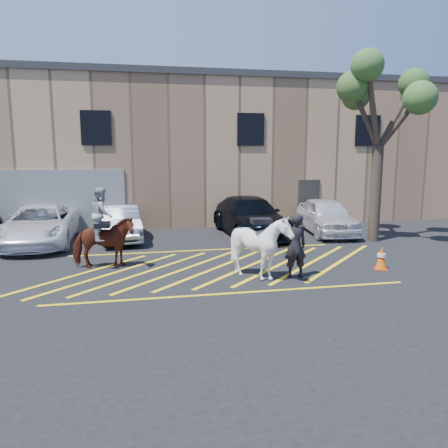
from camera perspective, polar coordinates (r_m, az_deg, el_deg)
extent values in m
plane|color=black|center=(13.97, -1.26, -5.45)|extent=(90.00, 90.00, 0.00)
imported|color=white|center=(18.41, -22.91, -0.13)|extent=(2.55, 5.47, 1.52)
imported|color=gray|center=(18.36, -13.43, 0.16)|extent=(1.86, 4.38, 1.40)
imported|color=black|center=(18.87, 3.41, 0.99)|extent=(2.63, 5.73, 1.62)
imported|color=white|center=(19.74, 13.22, 1.04)|extent=(2.35, 4.76, 1.56)
imported|color=black|center=(12.66, 9.29, -2.83)|extent=(0.69, 0.47, 1.86)
cube|color=tan|center=(25.39, -6.15, 9.24)|extent=(32.00, 10.00, 7.00)
cube|color=#2D2D30|center=(25.64, -6.31, 17.43)|extent=(32.20, 10.20, 0.30)
cube|color=black|center=(20.33, -16.38, 11.96)|extent=(1.30, 0.08, 1.50)
cube|color=black|center=(20.97, 3.51, 12.23)|extent=(1.30, 0.08, 1.50)
cube|color=black|center=(23.24, 18.26, 11.52)|extent=(1.30, 0.08, 1.50)
cube|color=#38332D|center=(22.05, 10.98, 2.83)|extent=(1.10, 0.08, 2.20)
cube|color=yellow|center=(13.60, -18.83, -6.37)|extent=(4.20, 4.20, 0.01)
cube|color=yellow|center=(13.50, -14.39, -6.27)|extent=(4.20, 4.20, 0.01)
cube|color=yellow|center=(13.48, -9.90, -6.13)|extent=(4.20, 4.20, 0.01)
cube|color=yellow|center=(13.54, -5.43, -5.95)|extent=(4.20, 4.20, 0.01)
cube|color=yellow|center=(13.68, -1.04, -5.74)|extent=(4.20, 4.20, 0.01)
cube|color=yellow|center=(13.90, 3.24, -5.51)|extent=(4.20, 4.20, 0.01)
cube|color=yellow|center=(14.20, 7.36, -5.25)|extent=(4.20, 4.20, 0.01)
cube|color=yellow|center=(14.56, 11.29, -4.98)|extent=(4.20, 4.20, 0.01)
cube|color=yellow|center=(14.99, 15.01, -4.71)|extent=(4.20, 4.20, 0.01)
cube|color=yellow|center=(16.07, -2.65, -3.43)|extent=(9.50, 0.12, 0.01)
cube|color=yellow|center=(11.34, 1.28, -9.01)|extent=(9.50, 0.12, 0.01)
imported|color=#5E2316|center=(14.01, -15.49, -2.36)|extent=(1.94, 0.93, 1.62)
imported|color=#999CA3|center=(13.86, -15.65, 1.27)|extent=(0.65, 0.82, 1.65)
cube|color=black|center=(13.90, -15.59, -0.08)|extent=(0.48, 0.57, 0.14)
imported|color=white|center=(12.38, 4.82, -2.95)|extent=(1.67, 1.84, 1.88)
cube|color=black|center=(12.24, 4.86, 0.41)|extent=(0.60, 0.51, 0.14)
cube|color=red|center=(14.40, 19.78, -5.50)|extent=(0.50, 0.50, 0.03)
cone|color=#FF600A|center=(14.31, 19.86, -4.09)|extent=(0.32, 0.32, 0.70)
cylinder|color=white|center=(14.30, 19.88, -3.86)|extent=(0.25, 0.25, 0.10)
cylinder|color=#413127|center=(18.51, 19.17, 3.71)|extent=(0.44, 0.44, 3.80)
cylinder|color=#443829|center=(19.01, 21.56, 13.00)|extent=(1.76, 0.51, 2.68)
cylinder|color=#403427|center=(19.18, 18.13, 12.65)|extent=(0.33, 1.88, 2.34)
cylinder|color=#47352B|center=(18.17, 17.99, 12.99)|extent=(1.40, 0.20, 2.39)
cylinder|color=#49352C|center=(18.02, 21.80, 12.00)|extent=(0.78, 1.62, 1.96)
cylinder|color=#493C2C|center=(18.03, 18.88, 14.11)|extent=(1.16, 0.77, 3.11)
sphere|color=#37622A|center=(19.68, 23.57, 16.47)|extent=(1.20, 1.20, 1.20)
sphere|color=#416129|center=(19.99, 16.86, 15.74)|extent=(1.20, 1.20, 1.20)
sphere|color=#3F6029|center=(18.00, 16.42, 16.78)|extent=(1.20, 1.20, 1.20)
sphere|color=#4A7431|center=(17.68, 24.26, 14.81)|extent=(1.20, 1.20, 1.20)
sphere|color=#427231|center=(17.76, 18.22, 19.13)|extent=(1.20, 1.20, 1.20)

